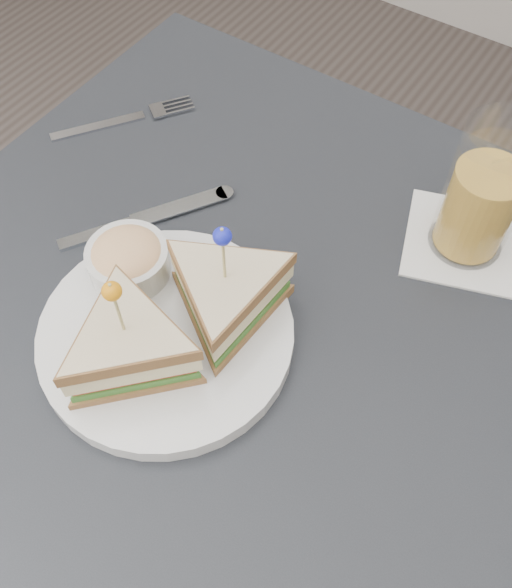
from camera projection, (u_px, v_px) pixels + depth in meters
name	position (u px, v px, depth m)	size (l,w,h in m)	color
ground_plane	(249.00, 519.00, 1.31)	(3.50, 3.50, 0.00)	#3F3833
table	(244.00, 358.00, 0.75)	(0.80, 0.80, 0.75)	black
plate_meal	(171.00, 317.00, 0.64)	(0.32, 0.32, 0.15)	silver
cutlery_fork	(130.00, 118.00, 0.86)	(0.13, 0.17, 0.01)	silver
cutlery_knife	(140.00, 220.00, 0.76)	(0.13, 0.19, 0.01)	silver
drink_set	(482.00, 199.00, 0.68)	(0.17, 0.17, 0.17)	silver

